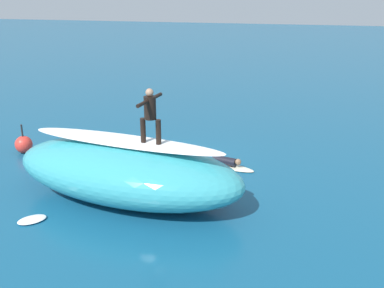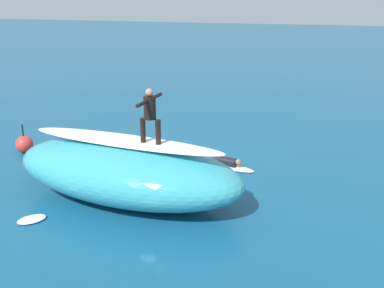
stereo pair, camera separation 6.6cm
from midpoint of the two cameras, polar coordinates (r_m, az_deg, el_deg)
ground_plane at (r=15.53m, az=-3.86°, el=-2.80°), size 120.00×120.00×0.00m
wave_crest at (r=12.99m, az=-8.04°, el=-3.37°), size 7.23×3.96×1.73m
wave_foam_lip at (r=12.67m, az=-8.22°, el=0.41°), size 5.92×1.90×0.08m
surfboard_riding at (r=12.29m, az=-4.98°, el=-0.06°), size 2.33×0.75×0.08m
surfer_riding at (r=12.03m, az=-5.10°, el=4.00°), size 0.59×1.41×1.48m
surfboard_paddling at (r=15.52m, az=4.19°, el=-2.71°), size 2.21×1.16×0.06m
surfer_paddling at (r=15.51m, az=3.78°, el=-2.06°), size 1.67×0.70×0.30m
buoy_marker at (r=17.75m, az=-20.01°, el=-0.01°), size 0.63×0.63×1.07m
foam_patch_near at (r=12.76m, az=-19.16°, el=-8.83°), size 0.85×0.86×0.09m
foam_patch_mid at (r=13.41m, az=-8.62°, el=-6.28°), size 0.53×0.69×0.18m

